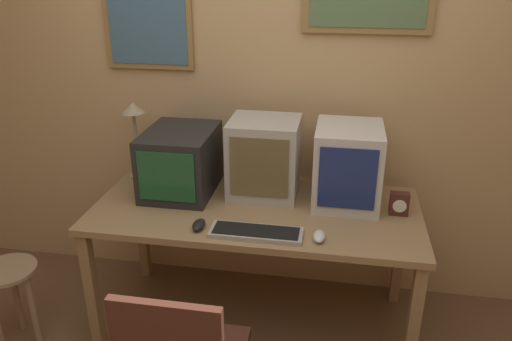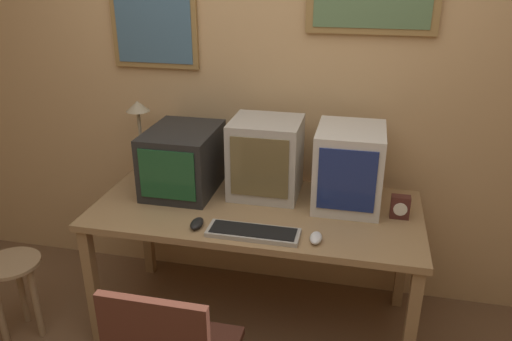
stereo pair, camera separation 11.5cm
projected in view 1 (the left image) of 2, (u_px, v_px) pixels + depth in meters
wall_back at (271, 85)px, 2.90m from camera, size 8.00×0.08×2.60m
desk at (256, 220)px, 2.69m from camera, size 1.74×0.80×0.76m
monitor_left at (181, 161)px, 2.79m from camera, size 0.37×0.48×0.36m
monitor_center at (264, 157)px, 2.75m from camera, size 0.38×0.35×0.43m
monitor_right at (347, 165)px, 2.65m from camera, size 0.35×0.41×0.42m
keyboard_main at (256, 232)px, 2.39m from camera, size 0.45×0.15×0.03m
mouse_near_keyboard at (319, 236)px, 2.35m from camera, size 0.06×0.10×0.04m
mouse_far_corner at (199, 225)px, 2.45m from camera, size 0.06×0.11×0.04m
desk_clock at (399, 204)px, 2.57m from camera, size 0.10×0.06×0.12m
desk_lamp at (134, 122)px, 2.90m from camera, size 0.14×0.14×0.47m
side_stool at (11, 288)px, 2.68m from camera, size 0.31×0.31×0.48m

